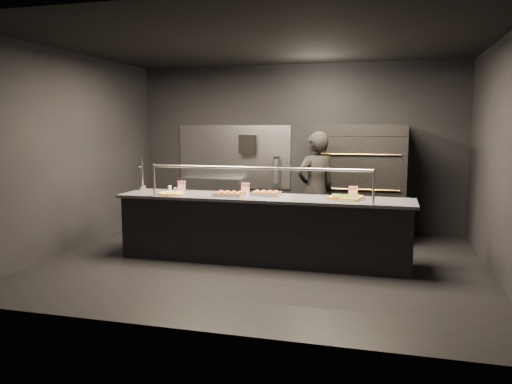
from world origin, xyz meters
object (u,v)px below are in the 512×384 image
pizza_oven (359,181)px  prep_shelf (212,201)px  towel_dispenser (248,144)px  slider_tray_a (229,194)px  beer_tap (142,180)px  fire_extinguisher (276,171)px  slider_tray_b (266,193)px  round_pizza (171,193)px  worker (315,190)px  service_counter (263,229)px  square_pizza (346,198)px  trash_bin (271,211)px

pizza_oven → prep_shelf: 2.88m
towel_dispenser → slider_tray_a: 2.55m
beer_tap → fire_extinguisher: bearing=54.0°
prep_shelf → slider_tray_a: size_ratio=2.87×
pizza_oven → prep_shelf: (-2.80, 0.42, -0.52)m
beer_tap → slider_tray_b: bearing=-1.4°
pizza_oven → slider_tray_b: size_ratio=4.67×
round_pizza → slider_tray_a: (0.84, 0.10, 0.01)m
slider_tray_a → worker: worker is taller
service_counter → square_pizza: 1.23m
prep_shelf → slider_tray_b: slider_tray_b is taller
beer_tap → service_counter: bearing=-5.8°
worker → prep_shelf: bearing=-70.4°
slider_tray_a → square_pizza: size_ratio=0.80×
slider_tray_b → square_pizza: (1.13, -0.09, -0.01)m
square_pizza → pizza_oven: bearing=87.7°
service_counter → beer_tap: beer_tap is taller
pizza_oven → towel_dispenser: pizza_oven is taller
service_counter → slider_tray_b: size_ratio=10.03×
service_counter → trash_bin: service_counter is taller
service_counter → pizza_oven: bearing=57.7°
pizza_oven → worker: size_ratio=1.06×
beer_tap → worker: worker is taller
beer_tap → round_pizza: bearing=-28.8°
fire_extinguisher → worker: worker is taller
prep_shelf → beer_tap: 2.24m
pizza_oven → beer_tap: 3.58m
slider_tray_a → trash_bin: size_ratio=0.58×
service_counter → pizza_oven: size_ratio=2.15×
service_counter → pizza_oven: (1.20, 1.90, 0.50)m
beer_tap → slider_tray_b: 1.95m
square_pizza → worker: (-0.54, 0.95, -0.04)m
towel_dispenser → slider_tray_b: size_ratio=0.86×
towel_dispenser → trash_bin: bearing=-30.2°
pizza_oven → worker: (-0.61, -0.89, -0.06)m
fire_extinguisher → trash_bin: size_ratio=0.71×
pizza_oven → fire_extinguisher: pizza_oven is taller
service_counter → beer_tap: 2.05m
slider_tray_b → worker: bearing=55.7°
round_pizza → slider_tray_b: slider_tray_b is taller
round_pizza → slider_tray_b: size_ratio=1.02×
service_counter → towel_dispenser: 2.78m
service_counter → square_pizza: service_counter is taller
slider_tray_a → square_pizza: 1.61m
trash_bin → worker: worker is taller
pizza_oven → beer_tap: pizza_oven is taller
towel_dispenser → prep_shelf: bearing=-174.3°
trash_bin → prep_shelf: bearing=169.0°
beer_tap → trash_bin: 2.56m
service_counter → square_pizza: (1.13, 0.06, 0.47)m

